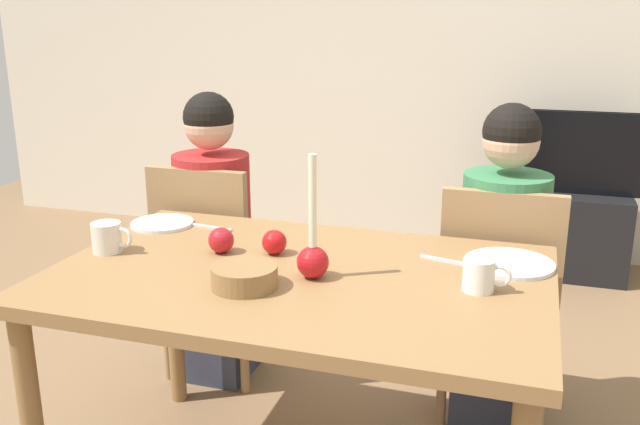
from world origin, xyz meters
name	(u,v)px	position (x,y,z in m)	size (l,w,h in m)	color
back_wall	(439,40)	(0.00, 2.60, 1.30)	(6.40, 0.10, 2.60)	beige
dining_table	(299,299)	(0.00, 0.00, 0.67)	(1.40, 0.90, 0.75)	olive
chair_left	(211,259)	(-0.58, 0.61, 0.51)	(0.40, 0.40, 0.90)	#99754C
chair_right	(499,292)	(0.53, 0.61, 0.51)	(0.40, 0.40, 0.90)	#99754C
person_left_child	(214,243)	(-0.58, 0.64, 0.57)	(0.30, 0.30, 1.17)	#33384C
person_right_child	(501,274)	(0.53, 0.64, 0.57)	(0.30, 0.30, 1.17)	#33384C
tv_stand	(568,233)	(0.84, 2.30, 0.24)	(0.64, 0.40, 0.48)	black
tv	(577,153)	(0.84, 2.30, 0.71)	(0.79, 0.05, 0.46)	black
candle_centerpiece	(313,254)	(0.05, -0.03, 0.82)	(0.09, 0.09, 0.35)	red
plate_left	(162,223)	(-0.60, 0.28, 0.76)	(0.21, 0.21, 0.01)	silver
plate_right	(509,263)	(0.57, 0.23, 0.76)	(0.26, 0.26, 0.01)	silver
mug_left	(108,237)	(-0.61, -0.02, 0.80)	(0.13, 0.09, 0.09)	silver
mug_right	(480,275)	(0.50, 0.01, 0.79)	(0.13, 0.08, 0.09)	white
fork_left	(209,227)	(-0.43, 0.30, 0.75)	(0.18, 0.01, 0.01)	silver
fork_right	(449,261)	(0.40, 0.20, 0.75)	(0.18, 0.01, 0.01)	silver
bowl_walnuts	(244,276)	(-0.10, -0.15, 0.78)	(0.18, 0.18, 0.06)	olive
apple_near_candle	(221,240)	(-0.28, 0.08, 0.79)	(0.08, 0.08, 0.08)	#B2191F
apple_by_left_plate	(274,242)	(-0.12, 0.12, 0.79)	(0.08, 0.08, 0.08)	red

